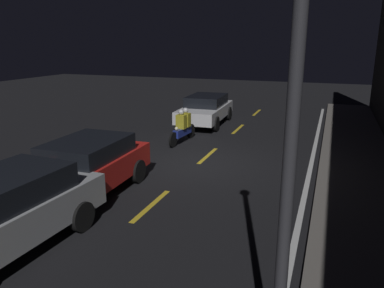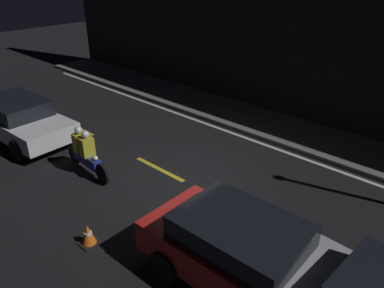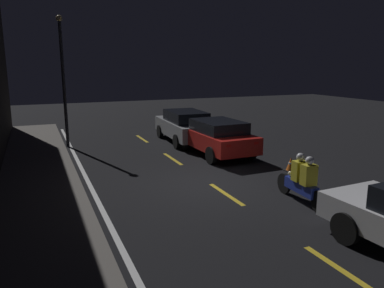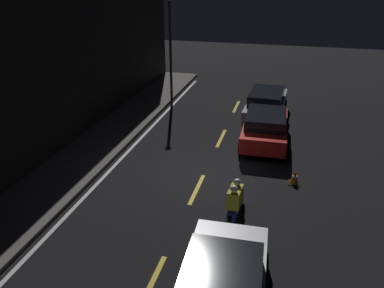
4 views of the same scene
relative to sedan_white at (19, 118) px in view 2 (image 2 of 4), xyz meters
name	(u,v)px [view 2 (image 2 of 4)]	position (x,y,z in m)	size (l,w,h in m)	color
ground_plane	(184,181)	(6.06, 1.79, -0.76)	(56.00, 56.00, 0.00)	black
raised_curb	(277,127)	(6.06, 6.75, -0.70)	(28.00, 2.39, 0.12)	#605B56
building_front	(308,22)	(6.06, 8.10, 2.89)	(28.00, 0.30, 7.30)	black
lane_dash_a	(22,100)	(-3.94, 1.79, -0.76)	(2.00, 0.14, 0.01)	gold
lane_dash_b	(77,127)	(0.56, 1.79, -0.76)	(2.00, 0.14, 0.01)	gold
lane_dash_c	(160,169)	(5.06, 1.79, -0.76)	(2.00, 0.14, 0.01)	gold
lane_dash_d	(296,238)	(9.56, 1.79, -0.76)	(2.00, 0.14, 0.01)	gold
lane_solid_kerb	(255,141)	(6.06, 5.31, -0.76)	(25.20, 0.14, 0.01)	silver
sedan_white	(19,118)	(0.00, 0.00, 0.00)	(4.44, 2.11, 1.39)	silver
taxi_red	(246,254)	(9.51, -0.13, 0.03)	(4.20, 2.03, 1.46)	red
motorcycle	(85,152)	(3.61, 0.25, -0.12)	(2.21, 0.41, 1.37)	black
traffic_cone_near	(88,235)	(6.32, -1.47, -0.52)	(0.41, 0.41, 0.49)	black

